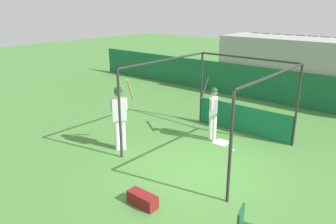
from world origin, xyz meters
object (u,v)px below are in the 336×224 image
at_px(player_waiting, 119,112).
at_px(equipment_bag, 142,199).
at_px(player_batter, 213,109).
at_px(baseball, 233,150).

relative_size(player_waiting, equipment_bag, 3.08).
relative_size(player_batter, baseball, 25.73).
bearing_deg(player_batter, equipment_bag, 163.91).
bearing_deg(player_waiting, player_batter, -1.10).
bearing_deg(equipment_bag, player_waiting, 146.49).
relative_size(equipment_bag, baseball, 9.46).
height_order(equipment_bag, baseball, equipment_bag).
relative_size(player_batter, equipment_bag, 2.72).
distance_m(player_batter, player_waiting, 2.88).
bearing_deg(baseball, player_waiting, -142.97).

